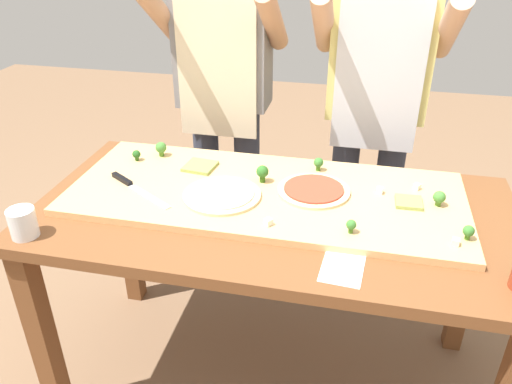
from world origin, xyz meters
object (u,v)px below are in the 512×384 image
object	(u,v)px
broccoli_floret_center_right	(319,163)
pizza_slice_far_right	(409,202)
broccoli_floret_center_left	(439,198)
cheese_crumble_b	(268,222)
recipe_note	(342,269)
broccoli_floret_back_mid	(262,172)
prep_table	(273,236)
pizza_whole_white_garlic	(222,194)
broccoli_floret_back_left	(136,155)
broccoli_floret_front_mid	(161,148)
broccoli_floret_front_left	(351,225)
cheese_crumble_c	(456,242)
pizza_whole_tomato_red	(314,190)
cheese_crumble_a	(417,187)
broccoli_floret_back_right	(469,231)
cheese_crumble_d	(380,191)
cook_left	(224,83)
cook_right	(376,94)
chefs_knife	(132,185)
pizza_slice_center	(200,166)
flour_cup	(23,225)

from	to	relation	value
broccoli_floret_center_right	pizza_slice_far_right	bearing A→B (deg)	-29.34
broccoli_floret_center_left	cheese_crumble_b	distance (m)	0.57
recipe_note	cheese_crumble_b	bearing A→B (deg)	149.70
pizza_slice_far_right	broccoli_floret_back_mid	bearing A→B (deg)	174.74
prep_table	pizza_whole_white_garlic	bearing A→B (deg)	179.21
broccoli_floret_back_mid	broccoli_floret_back_left	size ratio (longest dim) A/B	1.51
prep_table	broccoli_floret_back_left	xyz separation A→B (m)	(-0.58, 0.20, 0.16)
broccoli_floret_front_mid	broccoli_floret_front_left	xyz separation A→B (m)	(0.76, -0.39, -0.01)
cheese_crumble_b	cheese_crumble_c	distance (m)	0.55
pizza_whole_tomato_red	recipe_note	xyz separation A→B (m)	(0.13, -0.38, -0.03)
broccoli_floret_front_mid	cheese_crumble_a	bearing A→B (deg)	-3.81
pizza_slice_far_right	broccoli_floret_center_left	xyz separation A→B (m)	(0.09, 0.01, 0.02)
pizza_whole_tomato_red	broccoli_floret_front_mid	xyz separation A→B (m)	(-0.62, 0.16, 0.03)
pizza_slice_far_right	cheese_crumble_c	distance (m)	0.24
prep_table	broccoli_floret_back_right	world-z (taller)	broccoli_floret_back_right
pizza_whole_white_garlic	cheese_crumble_d	distance (m)	0.54
prep_table	cook_left	distance (m)	0.83
broccoli_floret_back_mid	cheese_crumble_a	size ratio (longest dim) A/B	3.14
broccoli_floret_front_mid	cheese_crumble_c	size ratio (longest dim) A/B	2.79
cheese_crumble_c	cook_right	world-z (taller)	cook_right
chefs_knife	cook_left	distance (m)	0.71
pizza_whole_tomato_red	broccoli_floret_front_left	bearing A→B (deg)	-58.62
pizza_whole_tomato_red	pizza_slice_center	world-z (taller)	pizza_whole_tomato_red
pizza_slice_far_right	broccoli_floret_back_left	xyz separation A→B (m)	(-1.01, 0.11, 0.02)
cook_left	cook_right	xyz separation A→B (m)	(0.66, 0.00, 0.00)
pizza_whole_tomato_red	broccoli_floret_center_right	world-z (taller)	broccoli_floret_center_right
broccoli_floret_front_mid	cook_right	distance (m)	0.91
broccoli_floret_back_right	broccoli_floret_center_right	bearing A→B (deg)	143.47
broccoli_floret_front_mid	chefs_knife	bearing A→B (deg)	-91.31
pizza_whole_tomato_red	pizza_slice_center	bearing A→B (deg)	167.98
broccoli_floret_back_left	cheese_crumble_b	bearing A→B (deg)	-30.15
prep_table	pizza_slice_center	xyz separation A→B (m)	(-0.32, 0.19, 0.14)
pizza_slice_center	cheese_crumble_b	xyz separation A→B (m)	(0.33, -0.33, 0.00)
pizza_slice_far_right	cheese_crumble_a	bearing A→B (deg)	73.96
cook_right	broccoli_floret_center_right	bearing A→B (deg)	-114.42
pizza_slice_far_right	chefs_knife	bearing A→B (deg)	-174.59
broccoli_floret_back_left	cheese_crumble_c	xyz separation A→B (m)	(1.13, -0.33, -0.01)
broccoli_floret_center_left	flour_cup	world-z (taller)	flour_cup
pizza_whole_white_garlic	pizza_slice_center	bearing A→B (deg)	126.41
broccoli_floret_back_left	broccoli_floret_front_mid	bearing A→B (deg)	37.26
pizza_whole_white_garlic	recipe_note	distance (m)	0.51
pizza_slice_far_right	cheese_crumble_d	distance (m)	0.11
pizza_whole_tomato_red	cheese_crumble_a	distance (m)	0.36
pizza_whole_white_garlic	broccoli_floret_back_left	distance (m)	0.44
prep_table	broccoli_floret_back_left	distance (m)	0.63
pizza_whole_tomato_red	broccoli_floret_back_left	xyz separation A→B (m)	(-0.70, 0.10, 0.02)
pizza_whole_tomato_red	cook_left	distance (m)	0.77
pizza_slice_far_right	cook_left	xyz separation A→B (m)	(-0.79, 0.59, 0.17)
cheese_crumble_d	pizza_whole_tomato_red	bearing A→B (deg)	-169.77
broccoli_floret_back_left	broccoli_floret_center_right	distance (m)	0.70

